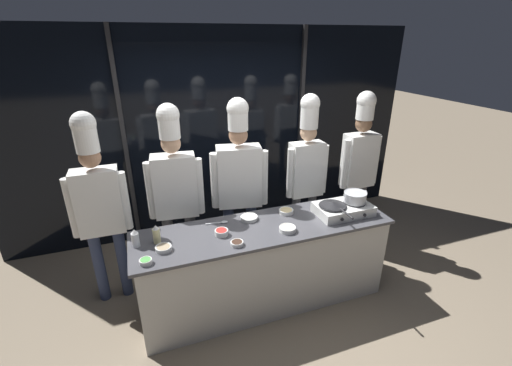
% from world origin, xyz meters
% --- Properties ---
extents(ground_plane, '(24.00, 24.00, 0.00)m').
position_xyz_m(ground_plane, '(0.00, 0.00, 0.00)').
color(ground_plane, '#7F705B').
extents(window_wall_back, '(5.58, 0.09, 2.70)m').
position_xyz_m(window_wall_back, '(0.00, 1.71, 1.35)').
color(window_wall_back, black).
rests_on(window_wall_back, ground_plane).
extents(demo_counter, '(2.49, 0.67, 0.89)m').
position_xyz_m(demo_counter, '(0.00, 0.00, 0.44)').
color(demo_counter, beige).
rests_on(demo_counter, ground_plane).
extents(portable_stove, '(0.56, 0.36, 0.11)m').
position_xyz_m(portable_stove, '(0.84, -0.03, 0.94)').
color(portable_stove, silver).
rests_on(portable_stove, demo_counter).
extents(frying_pan, '(0.28, 0.48, 0.04)m').
position_xyz_m(frying_pan, '(0.72, -0.03, 1.02)').
color(frying_pan, '#232326').
rests_on(frying_pan, portable_stove).
extents(stock_pot, '(0.26, 0.23, 0.11)m').
position_xyz_m(stock_pot, '(0.97, -0.03, 1.05)').
color(stock_pot, '#B7BABF').
rests_on(stock_pot, portable_stove).
extents(squeeze_bottle_clear, '(0.07, 0.07, 0.17)m').
position_xyz_m(squeeze_bottle_clear, '(-1.17, 0.06, 0.97)').
color(squeeze_bottle_clear, white).
rests_on(squeeze_bottle_clear, demo_counter).
extents(squeeze_bottle_oil, '(0.06, 0.06, 0.18)m').
position_xyz_m(squeeze_bottle_oil, '(-0.99, 0.06, 0.97)').
color(squeeze_bottle_oil, beige).
rests_on(squeeze_bottle_oil, demo_counter).
extents(prep_bowl_bell_pepper, '(0.12, 0.12, 0.05)m').
position_xyz_m(prep_bowl_bell_pepper, '(-0.43, -0.01, 0.92)').
color(prep_bowl_bell_pepper, white).
rests_on(prep_bowl_bell_pepper, demo_counter).
extents(prep_bowl_chicken, '(0.16, 0.16, 0.05)m').
position_xyz_m(prep_bowl_chicken, '(0.17, -0.15, 0.91)').
color(prep_bowl_chicken, white).
rests_on(prep_bowl_chicken, demo_counter).
extents(prep_bowl_scallions, '(0.10, 0.10, 0.04)m').
position_xyz_m(prep_bowl_scallions, '(-1.10, -0.22, 0.91)').
color(prep_bowl_scallions, white).
rests_on(prep_bowl_scallions, demo_counter).
extents(prep_bowl_bean_sprouts, '(0.17, 0.17, 0.04)m').
position_xyz_m(prep_bowl_bean_sprouts, '(-0.10, 0.18, 0.91)').
color(prep_bowl_bean_sprouts, white).
rests_on(prep_bowl_bean_sprouts, demo_counter).
extents(prep_bowl_ginger, '(0.15, 0.15, 0.04)m').
position_xyz_m(prep_bowl_ginger, '(0.30, 0.18, 0.91)').
color(prep_bowl_ginger, white).
rests_on(prep_bowl_ginger, demo_counter).
extents(prep_bowl_soy_glaze, '(0.11, 0.11, 0.04)m').
position_xyz_m(prep_bowl_soy_glaze, '(-0.34, -0.21, 0.91)').
color(prep_bowl_soy_glaze, white).
rests_on(prep_bowl_soy_glaze, demo_counter).
extents(prep_bowl_mushrooms, '(0.14, 0.14, 0.04)m').
position_xyz_m(prep_bowl_mushrooms, '(-0.95, -0.08, 0.91)').
color(prep_bowl_mushrooms, white).
rests_on(prep_bowl_mushrooms, demo_counter).
extents(serving_spoon_slotted, '(0.22, 0.05, 0.02)m').
position_xyz_m(serving_spoon_slotted, '(-0.38, 0.20, 0.89)').
color(serving_spoon_slotted, '#B2B5BA').
rests_on(serving_spoon_slotted, demo_counter).
extents(chef_head, '(0.54, 0.21, 1.97)m').
position_xyz_m(chef_head, '(-1.46, 0.59, 1.15)').
color(chef_head, '#2D3856').
rests_on(chef_head, ground_plane).
extents(chef_sous, '(0.57, 0.27, 1.99)m').
position_xyz_m(chef_sous, '(-0.73, 0.67, 1.15)').
color(chef_sous, '#4C4C51').
rests_on(chef_sous, ground_plane).
extents(chef_line, '(0.61, 0.33, 2.00)m').
position_xyz_m(chef_line, '(-0.05, 0.66, 1.15)').
color(chef_line, '#2D3856').
rests_on(chef_line, ground_plane).
extents(chef_pastry, '(0.52, 0.22, 1.99)m').
position_xyz_m(chef_pastry, '(0.79, 0.69, 1.17)').
color(chef_pastry, '#4C4C51').
rests_on(chef_pastry, ground_plane).
extents(chef_apprentice, '(0.53, 0.22, 1.99)m').
position_xyz_m(chef_apprentice, '(1.50, 0.67, 1.19)').
color(chef_apprentice, '#4C4C51').
rests_on(chef_apprentice, ground_plane).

